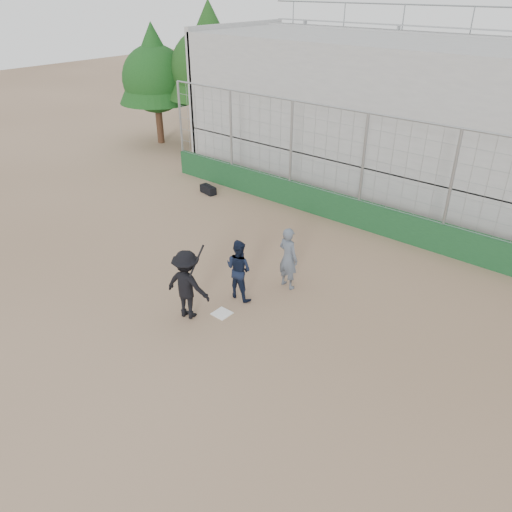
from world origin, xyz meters
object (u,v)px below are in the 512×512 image
Objects in this scene: umpire at (288,261)px; equipment_bag at (208,190)px; catcher_crouched at (239,279)px; batter_at_plate at (187,285)px.

equipment_bag is (-6.79, 3.64, -0.67)m from umpire.
umpire is at bearing -28.20° from equipment_bag.
catcher_crouched reaches higher than equipment_bag.
catcher_crouched is at bearing -39.04° from equipment_bag.
umpire is (0.68, 1.31, 0.24)m from catcher_crouched.
umpire reaches higher than equipment_bag.
catcher_crouched is at bearing 73.81° from batter_at_plate.
umpire is (1.11, 2.79, -0.12)m from batter_at_plate.
equipment_bag is at bearing 140.96° from catcher_crouched.
batter_at_plate is 1.70× the size of catcher_crouched.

